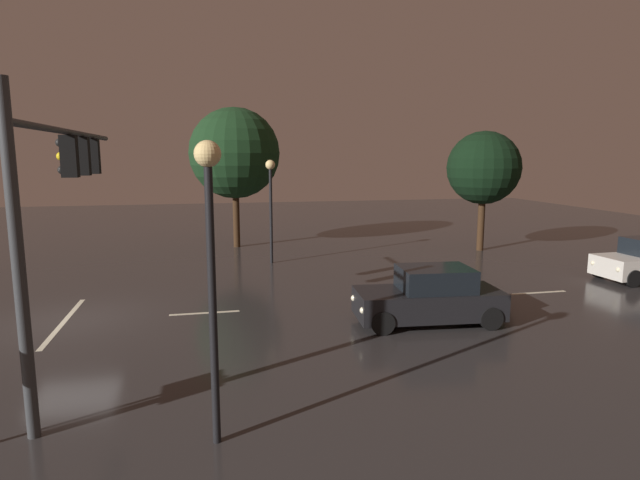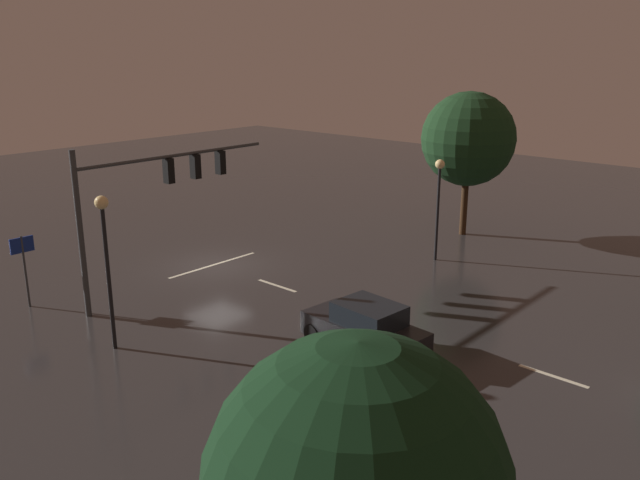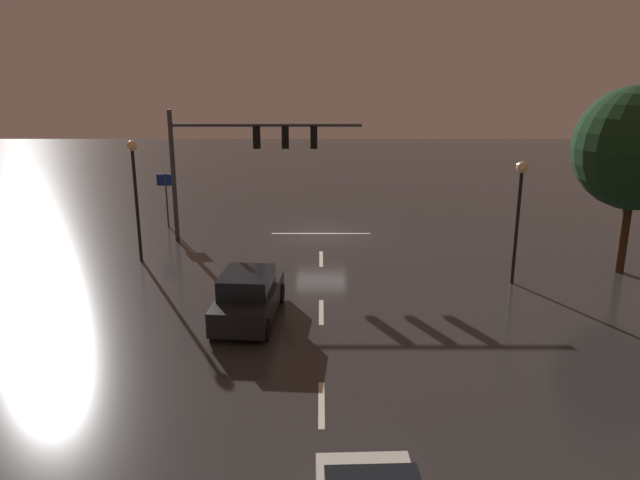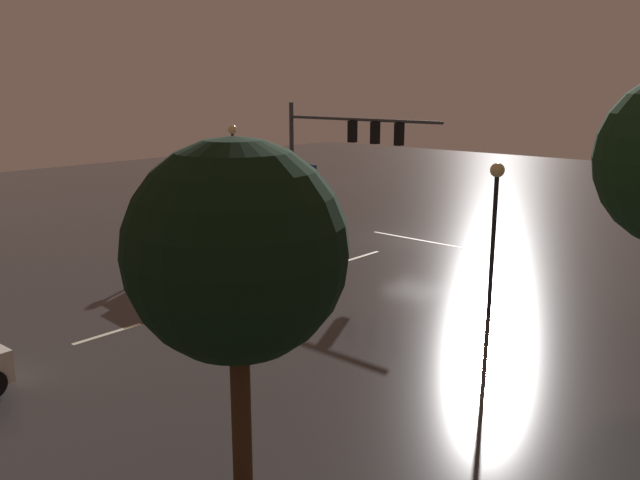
% 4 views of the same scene
% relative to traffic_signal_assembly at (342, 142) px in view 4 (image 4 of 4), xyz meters
% --- Properties ---
extents(ground_plane, '(80.00, 80.00, 0.00)m').
position_rel_traffic_signal_assembly_xyz_m(ground_plane, '(-3.64, -1.01, -4.45)').
color(ground_plane, '#2D2B2B').
extents(traffic_signal_assembly, '(8.97, 0.47, 6.24)m').
position_rel_traffic_signal_assembly_xyz_m(traffic_signal_assembly, '(0.00, 0.00, 0.00)').
color(traffic_signal_assembly, '#383A3D').
rests_on(traffic_signal_assembly, ground_plane).
extents(lane_dash_far, '(0.16, 2.20, 0.01)m').
position_rel_traffic_signal_assembly_xyz_m(lane_dash_far, '(-3.64, 2.99, -4.44)').
color(lane_dash_far, beige).
rests_on(lane_dash_far, ground_plane).
extents(lane_dash_mid, '(0.16, 2.20, 0.01)m').
position_rel_traffic_signal_assembly_xyz_m(lane_dash_mid, '(-3.64, 8.99, -4.44)').
color(lane_dash_mid, beige).
rests_on(lane_dash_mid, ground_plane).
extents(lane_dash_near, '(0.16, 2.20, 0.01)m').
position_rel_traffic_signal_assembly_xyz_m(lane_dash_near, '(-3.64, 14.99, -4.44)').
color(lane_dash_near, beige).
rests_on(lane_dash_near, ground_plane).
extents(stop_bar, '(5.00, 0.16, 0.01)m').
position_rel_traffic_signal_assembly_xyz_m(stop_bar, '(-3.64, -1.18, -4.44)').
color(stop_bar, beige).
rests_on(stop_bar, ground_plane).
extents(car_approaching, '(2.21, 4.48, 1.70)m').
position_rel_traffic_signal_assembly_xyz_m(car_approaching, '(-1.20, 9.59, -3.65)').
color(car_approaching, black).
rests_on(car_approaching, ground_plane).
extents(street_lamp_left_kerb, '(0.44, 0.44, 4.79)m').
position_rel_traffic_signal_assembly_xyz_m(street_lamp_left_kerb, '(-11.12, 6.05, -1.07)').
color(street_lamp_left_kerb, black).
rests_on(street_lamp_left_kerb, ground_plane).
extents(street_lamp_right_kerb, '(0.44, 0.44, 5.22)m').
position_rel_traffic_signal_assembly_xyz_m(street_lamp_right_kerb, '(4.22, 3.21, -0.81)').
color(street_lamp_right_kerb, black).
rests_on(street_lamp_right_kerb, ground_plane).
extents(route_sign, '(0.90, 0.09, 2.84)m').
position_rel_traffic_signal_assembly_xyz_m(route_sign, '(4.40, -2.54, -2.40)').
color(route_sign, '#383A3D').
rests_on(route_sign, ground_plane).
extents(tree_left_far, '(3.80, 3.80, 6.25)m').
position_rel_traffic_signal_assembly_xyz_m(tree_left_far, '(-12.13, 17.32, -0.11)').
color(tree_left_far, '#382314').
rests_on(tree_left_far, ground_plane).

